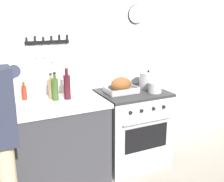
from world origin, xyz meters
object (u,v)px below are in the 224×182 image
bottle_olive_oil (55,89)px  bottle_soy_sauce (1,93)px  stove (132,128)px  bottle_hot_sauce (24,92)px  bottle_vinegar (51,88)px  stock_pot (148,80)px  roasting_pan (121,86)px  saucepan (155,87)px  bottle_wine_red (67,86)px

bottle_olive_oil → bottle_soy_sauce: bearing=162.1°
stove → bottle_soy_sauce: 1.52m
bottle_hot_sauce → bottle_vinegar: (0.27, -0.08, 0.03)m
stove → bottle_soy_sauce: bottle_soy_sauce is taller
stove → bottle_vinegar: (-0.90, 0.15, 0.56)m
bottle_vinegar → bottle_olive_oil: bearing=-74.5°
bottle_hot_sauce → bottle_olive_oil: (0.29, -0.15, 0.04)m
stock_pot → bottle_olive_oil: 1.12m
bottle_vinegar → bottle_soy_sauce: bearing=169.6°
roasting_pan → bottle_olive_oil: bottle_olive_oil is taller
roasting_pan → bottle_vinegar: size_ratio=1.31×
roasting_pan → saucepan: roasting_pan is taller
bottle_hot_sauce → bottle_wine_red: (0.41, -0.17, 0.06)m
stove → roasting_pan: size_ratio=2.56×
saucepan → bottle_vinegar: 1.15m
stove → bottle_wine_red: size_ratio=2.76×
roasting_pan → bottle_olive_oil: (-0.74, 0.05, 0.04)m
saucepan → bottle_vinegar: bottle_vinegar is taller
bottle_wine_red → bottle_hot_sauce: bearing=157.5°
stock_pot → bottle_wine_red: (-1.00, 0.00, 0.04)m
saucepan → bottle_vinegar: (-1.11, 0.29, 0.05)m
stock_pot → bottle_vinegar: bottle_vinegar is taller
bottle_olive_oil → stock_pot: bearing=-0.9°
bottle_olive_oil → bottle_vinegar: 0.08m
bottle_wine_red → roasting_pan: bearing=-3.4°
bottle_hot_sauce → bottle_olive_oil: bottle_olive_oil is taller
bottle_hot_sauce → bottle_soy_sauce: bearing=176.9°
stove → bottle_vinegar: size_ratio=3.35×
stock_pot → bottle_vinegar: size_ratio=0.82×
bottle_olive_oil → bottle_wine_red: bottle_wine_red is taller
stove → saucepan: size_ratio=5.81×
stove → stock_pot: stock_pot is taller
bottle_hot_sauce → bottle_olive_oil: bearing=-28.3°
bottle_soy_sauce → bottle_wine_red: size_ratio=0.69×
bottle_hot_sauce → bottle_wine_red: bearing=-22.5°
bottle_vinegar → bottle_wine_red: 0.17m
bottle_soy_sauce → bottle_wine_red: bearing=-15.9°
bottle_vinegar → bottle_wine_red: bearing=-32.5°
roasting_pan → bottle_hot_sauce: (-1.03, 0.21, -0.00)m
stock_pot → bottle_olive_oil: size_ratio=0.75×
bottle_vinegar → bottle_soy_sauce: bottle_vinegar is taller
stock_pot → bottle_soy_sauce: size_ratio=0.98×
roasting_pan → stock_pot: size_ratio=1.61×
stove → bottle_hot_sauce: 1.30m
stock_pot → bottle_olive_oil: bottle_olive_oil is taller
roasting_pan → bottle_olive_oil: size_ratio=1.20×
saucepan → bottle_olive_oil: (-1.09, 0.22, 0.06)m
saucepan → bottle_olive_oil: bottle_olive_oil is taller
bottle_hot_sauce → stock_pot: bearing=-6.9°
saucepan → roasting_pan: bearing=154.2°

